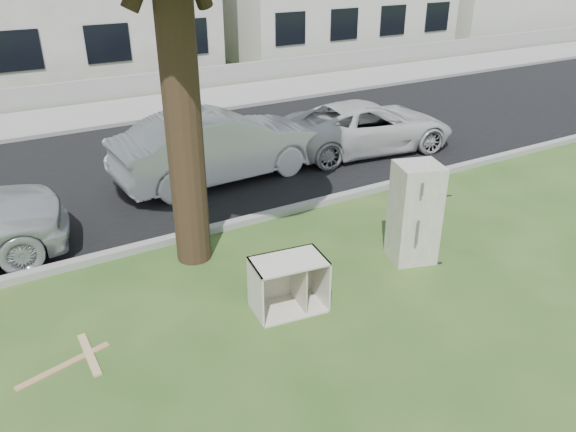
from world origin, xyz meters
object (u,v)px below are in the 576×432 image
cabinet (289,285)px  car_center (220,145)px  car_right (368,126)px  fridge (415,213)px

cabinet → car_center: (1.16, 4.85, 0.35)m
car_center → car_right: car_center is taller
fridge → car_right: fridge is taller
cabinet → car_center: bearing=84.3°
car_center → cabinet: bearing=163.7°
fridge → car_right: (2.58, 4.52, -0.21)m
car_right → cabinet: bearing=141.2°
cabinet → car_right: (4.97, 4.74, 0.20)m
fridge → car_center: (-1.22, 4.63, -0.06)m
fridge → cabinet: bearing=-157.4°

